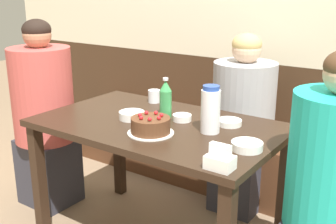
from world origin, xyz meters
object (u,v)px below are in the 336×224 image
(soju_bottle, at_px, (166,99))
(glass_water_tall, at_px, (154,96))
(bowl_soup_white, at_px, (132,115))
(person_pale_blue_shirt, at_px, (242,125))
(bench_seat, at_px, (227,161))
(napkin_holder, at_px, (220,160))
(bowl_side_dish, at_px, (247,146))
(person_grey_tee, at_px, (44,116))
(water_pitcher, at_px, (211,110))
(bowl_rice_small, at_px, (182,118))
(bowl_sauce_shallow, at_px, (229,122))
(birthday_cake, at_px, (151,126))
(person_teal_shirt, at_px, (331,195))

(soju_bottle, height_order, glass_water_tall, soju_bottle)
(bowl_soup_white, distance_m, person_pale_blue_shirt, 0.78)
(soju_bottle, bearing_deg, bench_seat, 88.34)
(napkin_holder, xyz_separation_m, bowl_side_dish, (0.00, 0.25, -0.02))
(bowl_side_dish, relative_size, person_grey_tee, 0.11)
(soju_bottle, distance_m, napkin_holder, 0.71)
(water_pitcher, xyz_separation_m, bowl_rice_small, (-0.21, 0.07, -0.10))
(bowl_soup_white, bearing_deg, person_pale_blue_shirt, 63.67)
(person_grey_tee, bearing_deg, glass_water_tall, 26.86)
(bowl_side_dish, xyz_separation_m, person_grey_tee, (-1.44, 0.06, -0.14))
(bowl_side_dish, height_order, bowl_sauce_shallow, bowl_side_dish)
(birthday_cake, bearing_deg, bowl_soup_white, 150.89)
(bowl_sauce_shallow, distance_m, person_grey_tee, 1.25)
(bowl_soup_white, relative_size, bowl_sauce_shallow, 1.08)
(bowl_rice_small, distance_m, bowl_sauce_shallow, 0.25)
(bowl_soup_white, distance_m, bowl_rice_small, 0.27)
(bench_seat, distance_m, bowl_soup_white, 1.03)
(soju_bottle, height_order, napkin_holder, soju_bottle)
(bowl_soup_white, xyz_separation_m, bowl_rice_small, (0.24, 0.13, -0.00))
(water_pitcher, relative_size, soju_bottle, 1.07)
(bowl_rice_small, bearing_deg, person_teal_shirt, -7.55)
(person_pale_blue_shirt, bearing_deg, bowl_side_dish, 26.10)
(birthday_cake, distance_m, person_grey_tee, 0.99)
(bowl_rice_small, height_order, person_pale_blue_shirt, person_pale_blue_shirt)
(glass_water_tall, bearing_deg, bowl_soup_white, -73.41)
(napkin_holder, distance_m, bowl_side_dish, 0.25)
(soju_bottle, relative_size, bowl_sauce_shallow, 1.73)
(soju_bottle, bearing_deg, water_pitcher, -12.72)
(soju_bottle, distance_m, person_pale_blue_shirt, 0.65)
(bench_seat, xyz_separation_m, bowl_side_dish, (0.54, -0.91, 0.54))
(bowl_soup_white, bearing_deg, birthday_cake, -29.11)
(water_pitcher, bearing_deg, soju_bottle, 167.28)
(bowl_soup_white, xyz_separation_m, person_teal_shirt, (1.05, 0.02, -0.16))
(bowl_sauce_shallow, bearing_deg, bowl_soup_white, -156.32)
(soju_bottle, relative_size, bowl_soup_white, 1.60)
(birthday_cake, height_order, water_pitcher, water_pitcher)
(soju_bottle, height_order, bowl_sauce_shallow, soju_bottle)
(bowl_side_dish, bearing_deg, glass_water_tall, 154.24)
(person_grey_tee, bearing_deg, bowl_sauce_shallow, 9.31)
(bench_seat, xyz_separation_m, birthday_cake, (0.07, -0.99, 0.56))
(bowl_side_dish, bearing_deg, soju_bottle, 162.50)
(person_teal_shirt, bearing_deg, napkin_holder, 41.37)
(birthday_cake, relative_size, soju_bottle, 1.04)
(person_teal_shirt, relative_size, person_grey_tee, 0.97)
(napkin_holder, xyz_separation_m, person_teal_shirt, (0.36, 0.32, -0.18))
(soju_bottle, xyz_separation_m, napkin_holder, (0.56, -0.42, -0.07))
(glass_water_tall, bearing_deg, napkin_holder, -38.44)
(glass_water_tall, height_order, person_teal_shirt, person_teal_shirt)
(napkin_holder, distance_m, glass_water_tall, 1.01)
(water_pitcher, height_order, bowl_rice_small, water_pitcher)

